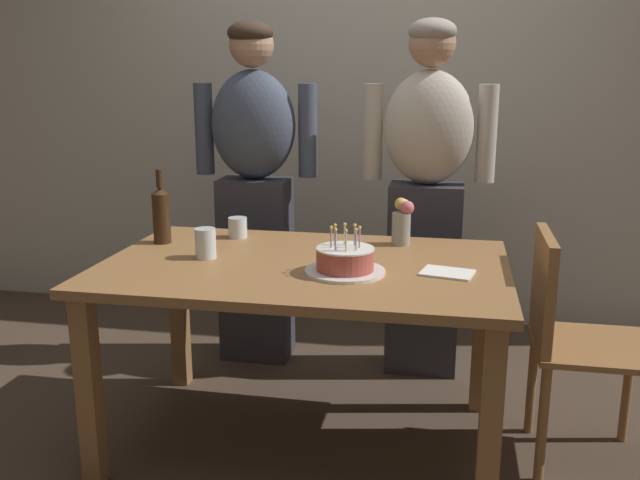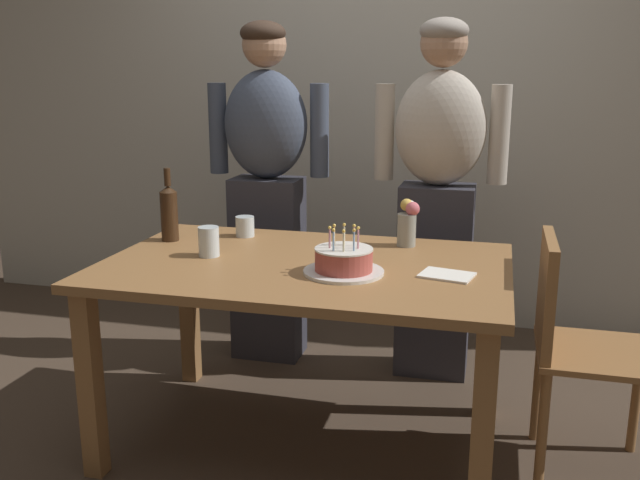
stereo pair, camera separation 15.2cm
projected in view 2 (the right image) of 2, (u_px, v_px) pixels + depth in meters
ground_plane at (306, 440)px, 2.76m from camera, size 10.00×10.00×0.00m
back_wall at (379, 94)px, 3.90m from camera, size 5.20×0.10×2.60m
dining_table at (305, 287)px, 2.61m from camera, size 1.50×0.96×0.74m
birthday_cake at (344, 262)px, 2.43m from camera, size 0.29×0.29×0.17m
water_glass_near at (209, 242)px, 2.65m from camera, size 0.08×0.08×0.12m
water_glass_far at (245, 226)px, 2.97m from camera, size 0.08×0.08×0.09m
wine_bottle at (169, 212)px, 2.88m from camera, size 0.07×0.07×0.31m
napkin_stack at (447, 275)px, 2.41m from camera, size 0.20×0.17×0.01m
flower_vase at (408, 222)px, 2.80m from camera, size 0.09×0.08×0.19m
person_man_bearded at (267, 187)px, 3.40m from camera, size 0.61×0.27×1.66m
person_woman_cardigan at (438, 195)px, 3.20m from camera, size 0.61×0.27×1.66m
dining_chair at (572, 336)px, 2.46m from camera, size 0.42×0.42×0.87m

